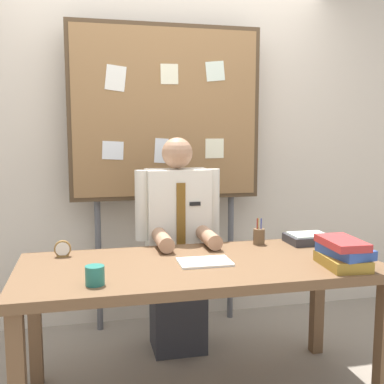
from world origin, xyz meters
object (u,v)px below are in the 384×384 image
(person, at_px, (178,254))
(book_stack, at_px, (343,253))
(open_notebook, at_px, (205,262))
(desk_clock, at_px, (63,250))
(desk, at_px, (200,278))
(pen_holder, at_px, (259,236))
(coffee_mug, at_px, (95,275))
(bulletin_board, at_px, (166,117))
(paper_tray, at_px, (308,238))

(person, xyz_separation_m, book_stack, (0.69, -0.83, 0.18))
(person, xyz_separation_m, open_notebook, (0.02, -0.61, 0.11))
(desk_clock, bearing_deg, desk, -21.25)
(desk, height_order, book_stack, book_stack)
(person, distance_m, open_notebook, 0.62)
(person, bearing_deg, pen_holder, -32.27)
(book_stack, xyz_separation_m, open_notebook, (-0.67, 0.22, -0.06))
(open_notebook, xyz_separation_m, desk_clock, (-0.73, 0.29, 0.03))
(open_notebook, xyz_separation_m, coffee_mug, (-0.57, -0.22, 0.04))
(pen_holder, bearing_deg, bulletin_board, 123.36)
(book_stack, xyz_separation_m, pen_holder, (-0.24, 0.54, -0.02))
(bulletin_board, distance_m, pen_holder, 1.10)
(coffee_mug, bearing_deg, person, 56.83)
(person, distance_m, coffee_mug, 1.00)
(desk, relative_size, coffee_mug, 21.44)
(person, relative_size, coffee_mug, 16.10)
(desk, distance_m, open_notebook, 0.09)
(bulletin_board, distance_m, book_stack, 1.58)
(coffee_mug, xyz_separation_m, pen_holder, (0.99, 0.55, 0.01))
(desk, xyz_separation_m, bulletin_board, (-0.00, 0.98, 0.87))
(desk_clock, bearing_deg, open_notebook, -22.03)
(book_stack, xyz_separation_m, paper_tray, (0.07, 0.50, -0.04))
(coffee_mug, bearing_deg, open_notebook, 21.62)
(desk_clock, bearing_deg, book_stack, -20.23)
(desk, height_order, coffee_mug, coffee_mug)
(desk, height_order, pen_holder, pen_holder)
(desk, bearing_deg, desk_clock, 158.75)
(coffee_mug, bearing_deg, paper_tray, 21.41)
(open_notebook, height_order, coffee_mug, coffee_mug)
(desk, height_order, desk_clock, desk_clock)
(book_stack, distance_m, desk_clock, 1.49)
(book_stack, height_order, open_notebook, book_stack)
(open_notebook, bearing_deg, pen_holder, 37.30)
(coffee_mug, height_order, pen_holder, pen_holder)
(bulletin_board, bearing_deg, desk, -90.00)
(pen_holder, bearing_deg, open_notebook, -142.70)
(book_stack, bearing_deg, pen_holder, 113.91)
(coffee_mug, bearing_deg, desk, 24.19)
(desk, relative_size, open_notebook, 6.85)
(open_notebook, bearing_deg, book_stack, -18.21)
(bulletin_board, xyz_separation_m, pen_holder, (0.45, -0.68, -0.74))
(coffee_mug, height_order, paper_tray, coffee_mug)
(paper_tray, bearing_deg, desk_clock, 179.63)
(bulletin_board, height_order, book_stack, bulletin_board)
(bulletin_board, relative_size, pen_holder, 13.67)
(book_stack, distance_m, coffee_mug, 1.23)
(person, height_order, pen_holder, person)
(person, relative_size, open_notebook, 5.14)
(person, distance_m, desk_clock, 0.79)
(book_stack, bearing_deg, desk, 160.84)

